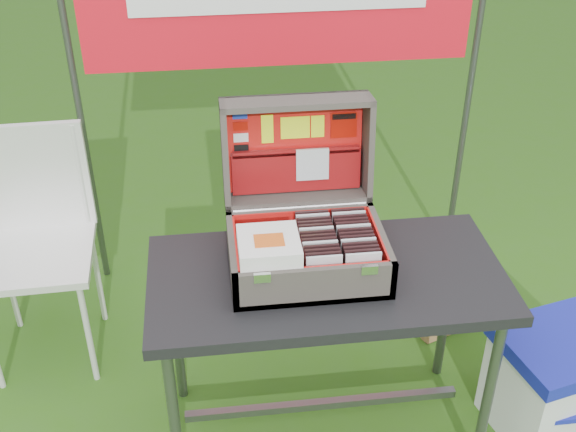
{
  "coord_description": "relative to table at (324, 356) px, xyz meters",
  "views": [
    {
      "loc": [
        -0.32,
        -1.78,
        2.12
      ],
      "look_at": [
        -0.09,
        0.1,
        0.91
      ],
      "focal_mm": 45.0,
      "sensor_mm": 36.0,
      "label": 1
    }
  ],
  "objects": [
    {
      "name": "suitcase_base_wall_right",
      "position": [
        0.18,
        0.02,
        0.43
      ],
      "size": [
        0.02,
        0.35,
        0.13
      ],
      "primitive_type": "cube",
      "color": "#47443E",
      "rests_on": "table_top"
    },
    {
      "name": "lid_card_neon_small",
      "position": [
        0.01,
        0.33,
        0.72
      ],
      "size": [
        0.04,
        0.01,
        0.08
      ],
      "primitive_type": "cube",
      "rotation": [
        -1.68,
        0.0,
        0.0
      ],
      "color": "#E0FB18",
      "rests_on": "suitcase_lid_liner"
    },
    {
      "name": "suitcase_base_wall_front",
      "position": [
        -0.06,
        -0.15,
        0.43
      ],
      "size": [
        0.49,
        0.02,
        0.13
      ],
      "primitive_type": "cube",
      "color": "#47443E",
      "rests_on": "table_top"
    },
    {
      "name": "cooler_lid",
      "position": [
        0.86,
        -0.08,
        0.03
      ],
      "size": [
        0.54,
        0.46,
        0.06
      ],
      "primitive_type": "cube",
      "rotation": [
        0.0,
        0.0,
        0.23
      ],
      "color": "#161D9D",
      "rests_on": "cooler_body"
    },
    {
      "name": "suitcase_liner_wall_right",
      "position": [
        0.16,
        0.02,
        0.43
      ],
      "size": [
        0.01,
        0.31,
        0.11
      ],
      "primitive_type": "cube",
      "color": "red",
      "rests_on": "suitcase_base_bottom"
    },
    {
      "name": "cd_right_6",
      "position": [
        0.09,
        0.01,
        0.45
      ],
      "size": [
        0.11,
        0.01,
        0.13
      ],
      "primitive_type": "cube",
      "color": "black",
      "rests_on": "suitcase_liner_floor"
    },
    {
      "name": "lid_sticker_cc_d",
      "position": [
        -0.24,
        0.32,
        0.66
      ],
      "size": [
        0.05,
        0.01,
        0.03
      ],
      "primitive_type": "cube",
      "rotation": [
        -1.68,
        0.0,
        0.0
      ],
      "color": "black",
      "rests_on": "suitcase_lid_liner"
    },
    {
      "name": "chair_upright_right",
      "position": [
        -0.86,
        0.75,
        0.36
      ],
      "size": [
        0.02,
        0.02,
        0.45
      ],
      "primitive_type": "cylinder",
      "color": "silver",
      "rests_on": "chair_seat"
    },
    {
      "name": "cd_left_3",
      "position": [
        -0.03,
        -0.05,
        0.45
      ],
      "size": [
        0.11,
        0.01,
        0.13
      ],
      "primitive_type": "cube",
      "color": "black",
      "rests_on": "suitcase_liner_floor"
    },
    {
      "name": "table_top",
      "position": [
        0.0,
        0.0,
        0.34
      ],
      "size": [
        1.15,
        0.58,
        0.04
      ],
      "primitive_type": "cube",
      "rotation": [
        0.0,
        0.0,
        0.0
      ],
      "color": "black",
      "rests_on": "ground"
    },
    {
      "name": "lid_card_neon_tall",
      "position": [
        -0.15,
        0.33,
        0.72
      ],
      "size": [
        0.04,
        0.01,
        0.1
      ],
      "primitive_type": "cube",
      "rotation": [
        -1.68,
        0.0,
        0.0
      ],
      "color": "#E0FB18",
      "rests_on": "suitcase_lid_liner"
    },
    {
      "name": "songbook_8",
      "position": [
        -0.19,
        -0.04,
        0.53
      ],
      "size": [
        0.19,
        0.19,
        0.0
      ],
      "primitive_type": "cube",
      "color": "white",
      "rests_on": "suitcase_base_wall_front"
    },
    {
      "name": "cd_right_1",
      "position": [
        0.09,
        -0.09,
        0.45
      ],
      "size": [
        0.11,
        0.01,
        0.13
      ],
      "primitive_type": "cube",
      "color": "black",
      "rests_on": "suitcase_liner_floor"
    },
    {
      "name": "songbook_1",
      "position": [
        -0.19,
        -0.04,
        0.5
      ],
      "size": [
        0.19,
        0.19,
        0.0
      ],
      "primitive_type": "cube",
      "color": "white",
      "rests_on": "suitcase_base_wall_front"
    },
    {
      "name": "suitcase_base_wall_left",
      "position": [
        -0.3,
        0.02,
        0.43
      ],
      "size": [
        0.02,
        0.35,
        0.13
      ],
      "primitive_type": "cube",
      "color": "#47443E",
      "rests_on": "table_top"
    },
    {
      "name": "songbook_6",
      "position": [
        -0.19,
        -0.04,
        0.52
      ],
      "size": [
        0.19,
        0.19,
        0.0
      ],
      "primitive_type": "cube",
      "color": "white",
      "rests_on": "suitcase_base_wall_front"
    },
    {
      "name": "chair_leg_br",
      "position": [
        -0.86,
        0.72,
        -0.12
      ],
      "size": [
        0.02,
        0.02,
        0.49
      ],
      "primitive_type": "cylinder",
      "color": "silver",
      "rests_on": "ground"
    },
    {
      "name": "songbook_9",
      "position": [
        -0.19,
        -0.04,
        0.54
      ],
      "size": [
        0.19,
        0.19,
        0.0
      ],
      "primitive_type": "cube",
      "color": "white",
      "rests_on": "suitcase_base_wall_front"
    },
    {
      "name": "suitcase_latch_right",
      "position": [
        0.1,
        -0.15,
        0.48
      ],
      "size": [
        0.05,
        0.01,
        0.03
      ],
      "primitive_type": "cube",
      "color": "silver",
      "rests_on": "suitcase_base_wall_front"
    },
    {
      "name": "table_brace",
      "position": [
        0.0,
        0.0,
        -0.24
      ],
      "size": [
        1.0,
        0.03,
        0.03
      ],
      "primitive_type": "cube",
      "color": "#59595B",
      "rests_on": "ground"
    },
    {
      "name": "suitcase_hinge",
      "position": [
        -0.06,
        0.2,
        0.49
      ],
      "size": [
        0.45,
        0.02,
        0.02
      ],
      "primitive_type": "cylinder",
      "rotation": [
        0.0,
        1.57,
        0.0
      ],
      "color": "silver",
      "rests_on": "suitcase_base_wall_back"
    },
    {
      "name": "chair_backrest",
      "position": [
        -1.04,
        0.75,
        0.37
      ],
      "size": [
        0.43,
        0.04,
        0.45
      ],
      "primitive_type": "cube",
      "rotation": [
        0.0,
        0.0,
        0.03
      ],
      "color": "silver",
      "rests_on": "chair_seat"
    },
    {
      "name": "songbook_2",
      "position": [
        -0.19,
        -0.04,
        0.5
      ],
      "size": [
        0.19,
        0.19,
        0.0
      ],
      "primitive_type": "cube",
      "color": "white",
      "rests_on": "suitcase_base_wall_front"
    },
    {
      "name": "cd_left_10",
      "position": [
        -0.03,
        0.08,
        0.45
      ],
      "size": [
        0.11,
        0.01,
        0.13
      ],
      "primitive_type": "cube",
      "color": "black",
      "rests_on": "suitcase_liner_floor"
    },
    {
      "name": "cd_left_8",
      "position": [
        -0.03,
        0.05,
        0.45
      ],
      "size": [
        0.11,
        0.01,
        0.13
      ],
      "primitive_type": "cube",
      "color": "silver",
      "rests_on": "suitcase_liner_floor"
    },
    {
      "name": "suitcase_liner_wall_back",
      "position": [
        -0.06,
        0.18,
        0.43
      ],
      "size": [
        0.46,
        0.01,
        0.11
      ],
      "primitive_type": "cube",
      "color": "red",
      "rests_on": "suitcase_base_bottom"
    },
    {
      "name": "lid_sticker_cc_a",
      "position": [
        -0.24,
        0.33,
        0.78
      ],
      "size": [
        0.05,
        0.01,
        0.03
      ],
      "primitive_type": "cube",
      "rotation": [
        -1.68,
        0.0,
        0.0
      ],
      "color": "#1933B2",
      "rests_on": "suitcase_lid_liner"
    },
    {
      "name": "chair",
      "position": [
        -1.04,
        0.54,
        0.12
      ],
      "size": [
        0.45,
        0.49,
        0.95
      ],
      "primitive_type": null,
      "rotation": [
        0.0,
        0.0,
        0.03
      ],
      "color": "silver",
      "rests_on": "ground"
    },
    {
      "name": "songbook_graphic",
      "position": [
        -0.19,
        -0.05,
        0.54
      ],
      "size": [
        0.09,
        0.07,
        0.0
      ],
      "primitive_type": "cube",
      "color": "#D85919",
      "rests_on": "songbook_9"
    },
    {
      "name": "lid_card_neon_main",
      "position": [
        -0.06,
        0.33,
        0.72
      ],
      "size": [
        0.1,
        0.01,
        0.08
      ],
      "primitive_type": "cube",
      "rotation": [
        -1.68,
        0.0,
        0.0
      ],
      "color": "#E0FB18",
      "rests_on": "suitcase_lid_liner"
    },
    {
      "name": "cd_left_11",
      "position": [
        -0.03,
        0.1,
        0.45
      ],
      "size": [
        0.11,
        0.01,
        0.13
      ],
      "primitive_type": "cube",
      "color": "black",
      "rests_on": "suitcase_liner_floor"
    },
    {
      "name": "suitcase_pocket_cd",
      "position": [
        -0.01,
        0.28,
        0.6
      ],
      "size": [
        0.11,
        0.02,
        0.11
      ],
      "primitive_type": "cube",
      "rotation": [
        -1.68,
        0.0,
        0.0
      ],
      "color": "silver",
      "rests_on": "suitcase_lid_pocket"
    },
    {
      "name": "lid_sticker_band_bar",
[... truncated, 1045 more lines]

